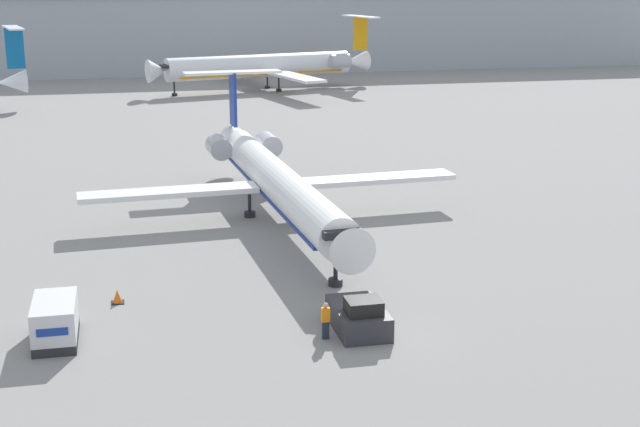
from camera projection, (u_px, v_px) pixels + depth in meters
name	position (u px, v px, depth m)	size (l,w,h in m)	color
ground_plane	(374.00, 334.00, 42.52)	(600.00, 600.00, 0.00)	gray
terminal_building	(182.00, 31.00, 153.68)	(180.00, 16.80, 13.90)	#9EA3AD
airplane_main	(274.00, 178.00, 61.82)	(26.72, 33.71, 8.73)	white
pushback_tug	(359.00, 316.00, 42.84)	(2.35, 4.15, 1.87)	#2D2D33
luggage_cart	(55.00, 321.00, 41.41)	(1.97, 3.81, 2.00)	#232326
worker_near_tug	(326.00, 320.00, 41.70)	(0.40, 0.25, 1.81)	#232838
traffic_cone_left	(117.00, 297.00, 46.43)	(0.67, 0.67, 0.72)	black
airplane_parked_far_left	(267.00, 65.00, 129.54)	(34.56, 31.55, 10.36)	white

